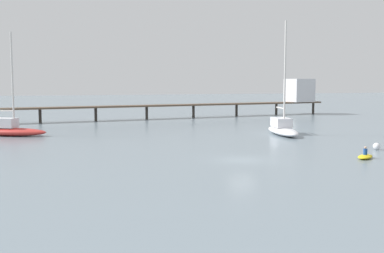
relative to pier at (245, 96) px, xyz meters
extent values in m
plane|color=slate|center=(-20.81, -50.37, -4.03)|extent=(400.00, 400.00, 0.00)
cube|color=brown|center=(-20.81, -2.83, -1.55)|extent=(77.85, 13.31, 0.30)
cylinder|color=#38332D|center=(-39.69, -5.39, -2.87)|extent=(0.50, 0.50, 2.33)
cylinder|color=#38332D|center=(-30.25, -4.11, -2.87)|extent=(0.50, 0.50, 2.33)
cylinder|color=#38332D|center=(-20.81, -2.83, -2.87)|extent=(0.50, 0.50, 2.33)
cylinder|color=#38332D|center=(-11.38, -1.55, -2.87)|extent=(0.50, 0.50, 2.33)
cylinder|color=#38332D|center=(-1.94, -0.26, -2.87)|extent=(0.50, 0.50, 2.33)
cylinder|color=#38332D|center=(7.50, 1.02, -2.87)|extent=(0.50, 0.50, 2.33)
cylinder|color=#38332D|center=(16.93, 2.30, -2.87)|extent=(0.50, 0.50, 2.33)
cube|color=silver|center=(13.18, 1.79, 1.04)|extent=(5.39, 5.39, 4.89)
ellipsoid|color=red|center=(-42.76, -24.44, -3.51)|extent=(10.06, 6.84, 1.05)
cube|color=silver|center=(-43.46, -24.09, -2.35)|extent=(3.48, 3.01, 1.25)
cylinder|color=silver|center=(-42.31, -24.66, 3.18)|extent=(0.24, 0.24, 12.32)
ellipsoid|color=white|center=(-8.04, -33.01, -3.54)|extent=(4.56, 10.18, 0.99)
cube|color=silver|center=(-7.90, -32.24, -2.46)|extent=(2.64, 4.00, 1.19)
cylinder|color=silver|center=(-8.13, -33.50, 3.91)|extent=(0.24, 0.24, 13.92)
cylinder|color=silver|center=(-7.82, -31.74, -0.54)|extent=(0.81, 3.54, 0.19)
ellipsoid|color=yellow|center=(-9.56, -52.76, -3.86)|extent=(2.71, 2.54, 0.35)
cylinder|color=navy|center=(-9.56, -52.76, -3.41)|extent=(0.51, 0.51, 0.55)
sphere|color=tan|center=(-9.56, -52.76, -3.01)|extent=(0.24, 0.24, 0.24)
sphere|color=silver|center=(-5.02, -48.38, -3.66)|extent=(0.75, 0.75, 0.75)
camera|label=1|loc=(-36.88, -90.27, 3.17)|focal=44.58mm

